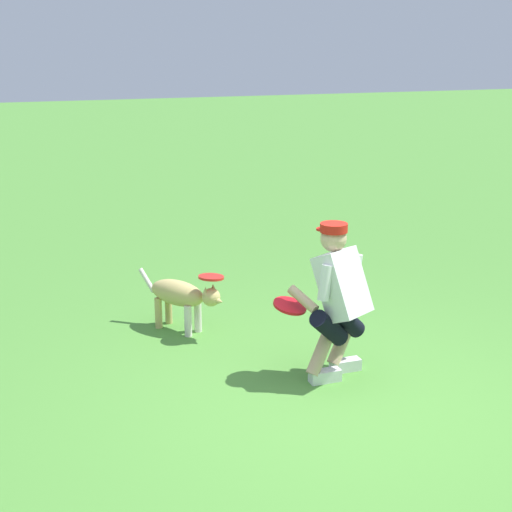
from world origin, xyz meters
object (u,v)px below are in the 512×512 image
object	(u,v)px
person	(338,297)
frisbee_held	(290,306)
dog	(182,296)
frisbee_flying	(211,277)

from	to	relation	value
person	frisbee_held	xyz separation A→B (m)	(0.35, -0.16, -0.09)
person	dog	world-z (taller)	person
frisbee_flying	frisbee_held	distance (m)	1.04
dog	frisbee_flying	bearing A→B (deg)	3.46
frisbee_flying	person	bearing A→B (deg)	122.93
dog	frisbee_flying	size ratio (longest dim) A/B	3.76
person	dog	xyz separation A→B (m)	(0.94, -1.40, -0.35)
frisbee_held	dog	bearing A→B (deg)	-64.56
person	frisbee_flying	distance (m)	1.35
dog	frisbee_held	distance (m)	1.40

